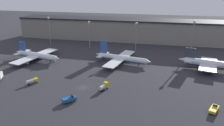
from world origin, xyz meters
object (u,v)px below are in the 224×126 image
(service_vehicle_4, at_px, (69,99))
(airplane_1, at_px, (122,58))
(airplane_0, at_px, (37,56))
(airplane_2, at_px, (210,64))
(service_vehicle_1, at_px, (32,81))
(service_vehicle_2, at_px, (104,86))
(service_vehicle_3, at_px, (214,109))

(service_vehicle_4, bearing_deg, airplane_1, 32.10)
(airplane_0, height_order, airplane_2, airplane_2)
(airplane_2, relative_size, service_vehicle_4, 6.22)
(airplane_0, relative_size, airplane_1, 0.98)
(airplane_2, height_order, service_vehicle_1, airplane_2)
(service_vehicle_1, distance_m, service_vehicle_2, 37.66)
(service_vehicle_3, bearing_deg, service_vehicle_4, 120.28)
(airplane_1, bearing_deg, service_vehicle_1, -120.58)
(service_vehicle_1, bearing_deg, service_vehicle_4, -84.34)
(service_vehicle_1, bearing_deg, airplane_2, -33.57)
(airplane_1, height_order, airplane_2, airplane_1)
(service_vehicle_2, distance_m, service_vehicle_4, 18.71)
(airplane_1, distance_m, service_vehicle_2, 40.77)
(service_vehicle_1, bearing_deg, airplane_1, -10.13)
(airplane_0, bearing_deg, service_vehicle_4, -35.35)
(airplane_0, bearing_deg, airplane_1, 19.93)
(airplane_0, xyz_separation_m, service_vehicle_1, (17.53, -34.50, -1.81))
(airplane_2, distance_m, service_vehicle_4, 86.01)
(airplane_1, xyz_separation_m, service_vehicle_2, (-1.45, -40.72, -1.34))
(airplane_0, distance_m, service_vehicle_2, 64.37)
(airplane_0, xyz_separation_m, service_vehicle_3, (103.08, -42.66, -2.08))
(airplane_2, bearing_deg, service_vehicle_4, -128.73)
(service_vehicle_2, height_order, service_vehicle_4, service_vehicle_2)
(airplane_0, bearing_deg, service_vehicle_1, -50.76)
(airplane_1, distance_m, service_vehicle_4, 56.95)
(service_vehicle_3, relative_size, service_vehicle_4, 1.15)
(airplane_2, xyz_separation_m, service_vehicle_4, (-66.84, -54.07, -2.38))
(airplane_2, relative_size, service_vehicle_3, 5.40)
(airplane_0, relative_size, service_vehicle_2, 6.38)
(service_vehicle_2, bearing_deg, service_vehicle_1, 115.05)
(service_vehicle_2, relative_size, service_vehicle_3, 0.86)
(service_vehicle_4, bearing_deg, airplane_2, -5.70)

